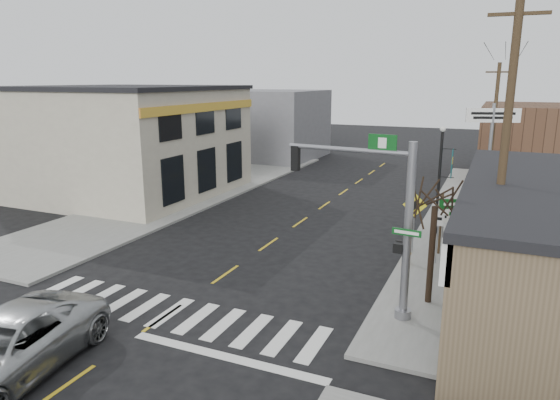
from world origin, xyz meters
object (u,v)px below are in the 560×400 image
at_px(guide_sign, 457,216).
at_px(utility_pole_far, 493,133).
at_px(dance_center_sign, 492,130).
at_px(utility_pole_near, 504,155).
at_px(suv, 4,347).
at_px(fire_hydrant, 407,253).
at_px(lamp_post, 441,172).
at_px(bare_tree, 436,188).
at_px(traffic_signal_pole, 386,211).

distance_m(guide_sign, utility_pole_far, 11.02).
height_order(dance_center_sign, utility_pole_near, utility_pole_near).
relative_size(suv, fire_hydrant, 7.97).
xyz_separation_m(suv, fire_hydrant, (8.00, 12.07, -0.28)).
bearing_deg(dance_center_sign, lamp_post, -129.08).
bearing_deg(fire_hydrant, lamp_post, 82.38).
xyz_separation_m(guide_sign, bare_tree, (-0.37, -5.08, 2.17)).
distance_m(fire_hydrant, lamp_post, 5.41).
relative_size(dance_center_sign, utility_pole_far, 0.73).
bearing_deg(utility_pole_far, lamp_post, -110.59).
bearing_deg(suv, lamp_post, 54.72).
xyz_separation_m(fire_hydrant, lamp_post, (0.63, 4.70, 2.61)).
bearing_deg(bare_tree, traffic_signal_pole, -129.44).
relative_size(lamp_post, dance_center_sign, 0.86).
distance_m(suv, utility_pole_near, 15.12).
bearing_deg(traffic_signal_pole, dance_center_sign, 86.71).
xyz_separation_m(fire_hydrant, utility_pole_far, (2.64, 12.33, 3.83)).
distance_m(lamp_post, utility_pole_far, 7.98).
xyz_separation_m(lamp_post, bare_tree, (0.70, -8.15, 0.90)).
distance_m(traffic_signal_pole, lamp_post, 9.70).
bearing_deg(utility_pole_near, fire_hydrant, 135.43).
bearing_deg(traffic_signal_pole, guide_sign, 82.57).
relative_size(suv, dance_center_sign, 0.96).
distance_m(lamp_post, utility_pole_near, 8.23).
bearing_deg(guide_sign, suv, -147.68).
bearing_deg(bare_tree, dance_center_sign, 84.53).
distance_m(traffic_signal_pole, utility_pole_near, 4.10).
bearing_deg(guide_sign, dance_center_sign, 61.34).
distance_m(traffic_signal_pole, guide_sign, 7.00).
relative_size(guide_sign, lamp_post, 0.52).
xyz_separation_m(guide_sign, fire_hydrant, (-1.70, -1.63, -1.34)).
relative_size(lamp_post, utility_pole_near, 0.53).
distance_m(utility_pole_near, utility_pole_far, 15.22).
height_order(lamp_post, utility_pole_near, utility_pole_near).
bearing_deg(guide_sign, utility_pole_far, 62.56).
height_order(traffic_signal_pole, dance_center_sign, dance_center_sign).
height_order(lamp_post, dance_center_sign, dance_center_sign).
xyz_separation_m(guide_sign, utility_pole_near, (1.49, -4.49, 3.28)).
bearing_deg(dance_center_sign, fire_hydrant, -122.88).
height_order(bare_tree, utility_pole_far, utility_pole_far).
xyz_separation_m(traffic_signal_pole, utility_pole_near, (3.12, 2.11, 1.61)).
relative_size(fire_hydrant, utility_pole_near, 0.07).
xyz_separation_m(suv, utility_pole_near, (11.19, 9.21, 4.33)).
bearing_deg(traffic_signal_pole, utility_pole_near, 40.48).
distance_m(traffic_signal_pole, fire_hydrant, 5.81).
bearing_deg(utility_pole_near, suv, -143.22).
bearing_deg(lamp_post, guide_sign, -71.89).
bearing_deg(bare_tree, fire_hydrant, 110.98).
relative_size(guide_sign, utility_pole_far, 0.32).
bearing_deg(fire_hydrant, bare_tree, -69.02).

